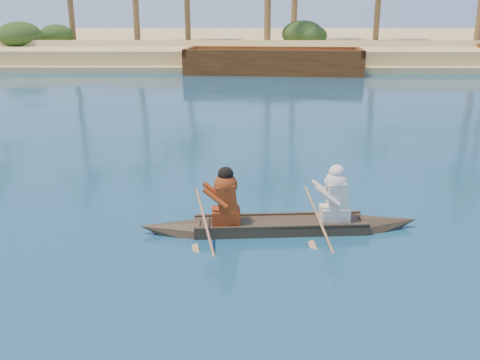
# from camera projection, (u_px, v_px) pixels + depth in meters

# --- Properties ---
(sandy_embankment) EXTENTS (150.00, 51.00, 1.50)m
(sandy_embankment) POSITION_uv_depth(u_px,v_px,m) (325.00, 43.00, 58.16)
(sandy_embankment) COLOR tan
(sandy_embankment) RESTS_ON ground
(shrub_cluster) EXTENTS (100.00, 6.00, 2.40)m
(shrub_cluster) POSITION_uv_depth(u_px,v_px,m) (353.00, 45.00, 43.29)
(shrub_cluster) COLOR #253914
(shrub_cluster) RESTS_ON ground
(canoe) EXTENTS (5.21, 1.07, 1.43)m
(canoe) POSITION_uv_depth(u_px,v_px,m) (280.00, 217.00, 9.82)
(canoe) COLOR #3D2E21
(canoe) RESTS_ON ground
(barge_mid) EXTENTS (11.49, 4.68, 1.87)m
(barge_mid) POSITION_uv_depth(u_px,v_px,m) (273.00, 63.00, 34.47)
(barge_mid) COLOR brown
(barge_mid) RESTS_ON ground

